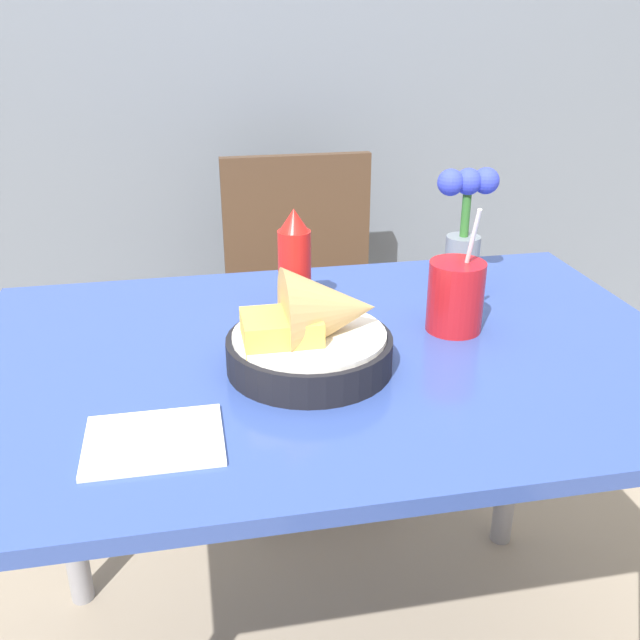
{
  "coord_description": "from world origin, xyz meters",
  "views": [
    {
      "loc": [
        -0.21,
        -0.98,
        1.23
      ],
      "look_at": [
        -0.02,
        -0.02,
        0.8
      ],
      "focal_mm": 40.0,
      "sensor_mm": 36.0,
      "label": 1
    }
  ],
  "objects_px": {
    "flower_vase": "(465,227)",
    "food_basket": "(316,334)",
    "chair_far_window": "(303,293)",
    "ketchup_bottle": "(294,262)",
    "drink_cup": "(455,298)"
  },
  "relations": [
    {
      "from": "chair_far_window",
      "to": "flower_vase",
      "type": "height_order",
      "value": "flower_vase"
    },
    {
      "from": "chair_far_window",
      "to": "food_basket",
      "type": "bearing_deg",
      "value": -98.42
    },
    {
      "from": "food_basket",
      "to": "flower_vase",
      "type": "height_order",
      "value": "flower_vase"
    },
    {
      "from": "chair_far_window",
      "to": "flower_vase",
      "type": "xyz_separation_m",
      "value": [
        0.21,
        -0.56,
        0.34
      ]
    },
    {
      "from": "ketchup_bottle",
      "to": "drink_cup",
      "type": "xyz_separation_m",
      "value": [
        0.25,
        -0.13,
        -0.03
      ]
    },
    {
      "from": "food_basket",
      "to": "flower_vase",
      "type": "relative_size",
      "value": 1.07
    },
    {
      "from": "chair_far_window",
      "to": "food_basket",
      "type": "distance_m",
      "value": 0.88
    },
    {
      "from": "flower_vase",
      "to": "drink_cup",
      "type": "bearing_deg",
      "value": -114.44
    },
    {
      "from": "chair_far_window",
      "to": "food_basket",
      "type": "relative_size",
      "value": 3.54
    },
    {
      "from": "drink_cup",
      "to": "flower_vase",
      "type": "height_order",
      "value": "flower_vase"
    },
    {
      "from": "food_basket",
      "to": "flower_vase",
      "type": "distance_m",
      "value": 0.43
    },
    {
      "from": "flower_vase",
      "to": "food_basket",
      "type": "bearing_deg",
      "value": -141.27
    },
    {
      "from": "ketchup_bottle",
      "to": "drink_cup",
      "type": "distance_m",
      "value": 0.28
    },
    {
      "from": "ketchup_bottle",
      "to": "flower_vase",
      "type": "relative_size",
      "value": 0.8
    },
    {
      "from": "chair_far_window",
      "to": "food_basket",
      "type": "xyz_separation_m",
      "value": [
        -0.12,
        -0.83,
        0.27
      ]
    }
  ]
}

